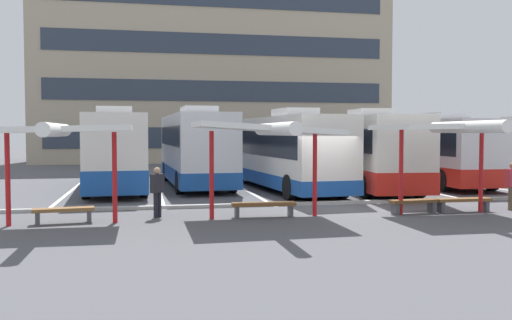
# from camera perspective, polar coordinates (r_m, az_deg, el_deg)

# --- Properties ---
(ground_plane) EXTENTS (160.00, 160.00, 0.00)m
(ground_plane) POSITION_cam_1_polar(r_m,az_deg,el_deg) (19.84, 7.98, -4.83)
(ground_plane) COLOR #515156
(terminal_building) EXTENTS (31.62, 11.52, 22.79)m
(terminal_building) POSITION_cam_1_polar(r_m,az_deg,el_deg) (54.57, -4.46, 10.60)
(terminal_building) COLOR tan
(terminal_building) RESTS_ON ground
(coach_bus_0) EXTENTS (3.00, 10.70, 3.74)m
(coach_bus_0) POSITION_cam_1_polar(r_m,az_deg,el_deg) (26.67, -14.17, 0.77)
(coach_bus_0) COLOR silver
(coach_bus_0) RESTS_ON ground
(coach_bus_1) EXTENTS (2.98, 10.22, 3.83)m
(coach_bus_1) POSITION_cam_1_polar(r_m,az_deg,el_deg) (27.62, -6.18, 1.07)
(coach_bus_1) COLOR silver
(coach_bus_1) RESTS_ON ground
(coach_bus_2) EXTENTS (3.34, 11.25, 3.67)m
(coach_bus_2) POSITION_cam_1_polar(r_m,az_deg,el_deg) (25.82, 2.90, 0.82)
(coach_bus_2) COLOR silver
(coach_bus_2) RESTS_ON ground
(coach_bus_3) EXTENTS (3.48, 12.37, 3.68)m
(coach_bus_3) POSITION_cam_1_polar(r_m,az_deg,el_deg) (27.23, 10.47, 0.80)
(coach_bus_3) COLOR silver
(coach_bus_3) RESTS_ON ground
(coach_bus_4) EXTENTS (2.80, 10.10, 3.59)m
(coach_bus_4) POSITION_cam_1_polar(r_m,az_deg,el_deg) (29.75, 17.36, 0.81)
(coach_bus_4) COLOR silver
(coach_bus_4) RESTS_ON ground
(lane_stripe_0) EXTENTS (0.16, 14.00, 0.01)m
(lane_stripe_0) POSITION_cam_1_polar(r_m,az_deg,el_deg) (26.47, -18.33, -3.02)
(lane_stripe_0) COLOR white
(lane_stripe_0) RESTS_ON ground
(lane_stripe_1) EXTENTS (0.16, 14.00, 0.01)m
(lane_stripe_1) POSITION_cam_1_polar(r_m,az_deg,el_deg) (26.28, -9.85, -2.96)
(lane_stripe_1) COLOR white
(lane_stripe_1) RESTS_ON ground
(lane_stripe_2) EXTENTS (0.16, 14.00, 0.01)m
(lane_stripe_2) POSITION_cam_1_polar(r_m,az_deg,el_deg) (26.67, -1.44, -2.84)
(lane_stripe_2) COLOR white
(lane_stripe_2) RESTS_ON ground
(lane_stripe_3) EXTENTS (0.16, 14.00, 0.01)m
(lane_stripe_3) POSITION_cam_1_polar(r_m,az_deg,el_deg) (27.61, 6.56, -2.66)
(lane_stripe_3) COLOR white
(lane_stripe_3) RESTS_ON ground
(lane_stripe_4) EXTENTS (0.16, 14.00, 0.01)m
(lane_stripe_4) POSITION_cam_1_polar(r_m,az_deg,el_deg) (29.05, 13.90, -2.46)
(lane_stripe_4) COLOR white
(lane_stripe_4) RESTS_ON ground
(lane_stripe_5) EXTENTS (0.16, 14.00, 0.01)m
(lane_stripe_5) POSITION_cam_1_polar(r_m,az_deg,el_deg) (30.91, 20.45, -2.24)
(lane_stripe_5) COLOR white
(lane_stripe_5) RESTS_ON ground
(waiting_shelter_0) EXTENTS (3.91, 4.32, 2.87)m
(waiting_shelter_0) POSITION_cam_1_polar(r_m,az_deg,el_deg) (16.60, -19.30, 2.73)
(waiting_shelter_0) COLOR red
(waiting_shelter_0) RESTS_ON ground
(bench_0) EXTENTS (1.75, 0.64, 0.45)m
(bench_0) POSITION_cam_1_polar(r_m,az_deg,el_deg) (17.18, -18.97, -5.00)
(bench_0) COLOR brown
(bench_0) RESTS_ON ground
(waiting_shelter_1) EXTENTS (4.27, 5.34, 2.96)m
(waiting_shelter_1) POSITION_cam_1_polar(r_m,az_deg,el_deg) (17.00, 1.05, 3.05)
(waiting_shelter_1) COLOR red
(waiting_shelter_1) RESTS_ON ground
(bench_1) EXTENTS (2.01, 0.51, 0.45)m
(bench_1) POSITION_cam_1_polar(r_m,az_deg,el_deg) (17.48, 0.80, -4.69)
(bench_1) COLOR brown
(bench_1) RESTS_ON ground
(waiting_shelter_2) EXTENTS (3.84, 4.86, 2.97)m
(waiting_shelter_2) POSITION_cam_1_polar(r_m,az_deg,el_deg) (18.87, 18.84, 3.04)
(waiting_shelter_2) COLOR red
(waiting_shelter_2) RESTS_ON ground
(bench_2) EXTENTS (1.69, 0.60, 0.45)m
(bench_2) POSITION_cam_1_polar(r_m,az_deg,el_deg) (18.93, 15.73, -4.25)
(bench_2) COLOR brown
(bench_2) RESTS_ON ground
(bench_3) EXTENTS (1.91, 0.43, 0.45)m
(bench_3) POSITION_cam_1_polar(r_m,az_deg,el_deg) (19.85, 20.32, -3.98)
(bench_3) COLOR brown
(bench_3) RESTS_ON ground
(platform_kerb) EXTENTS (44.00, 0.24, 0.12)m
(platform_kerb) POSITION_cam_1_polar(r_m,az_deg,el_deg) (20.63, 7.19, -4.36)
(platform_kerb) COLOR #ADADA8
(platform_kerb) RESTS_ON ground
(waiting_passenger_0) EXTENTS (0.46, 0.48, 1.55)m
(waiting_passenger_0) POSITION_cam_1_polar(r_m,az_deg,el_deg) (17.62, -10.00, -2.91)
(waiting_passenger_0) COLOR black
(waiting_passenger_0) RESTS_ON ground
(waiting_passenger_1) EXTENTS (0.50, 0.31, 1.61)m
(waiting_passenger_1) POSITION_cam_1_polar(r_m,az_deg,el_deg) (20.86, 24.62, -2.13)
(waiting_passenger_1) COLOR brown
(waiting_passenger_1) RESTS_ON ground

